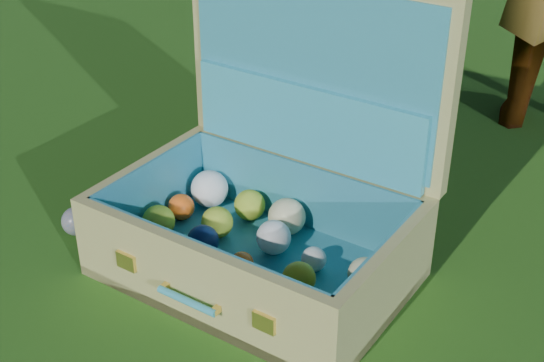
{
  "coord_description": "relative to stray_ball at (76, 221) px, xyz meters",
  "views": [
    {
      "loc": [
        0.55,
        -1.15,
        0.99
      ],
      "look_at": [
        -0.03,
        0.11,
        0.19
      ],
      "focal_mm": 50.0,
      "sensor_mm": 36.0,
      "label": 1
    }
  ],
  "objects": [
    {
      "name": "ground",
      "position": [
        0.48,
        0.0,
        -0.03
      ],
      "size": [
        60.0,
        60.0,
        0.0
      ],
      "primitive_type": "plane",
      "color": "#215114",
      "rests_on": "ground"
    },
    {
      "name": "stray_ball",
      "position": [
        0.0,
        0.0,
        0.0
      ],
      "size": [
        0.07,
        0.07,
        0.07
      ],
      "primitive_type": "sphere",
      "color": "#3F66A5",
      "rests_on": "ground"
    },
    {
      "name": "suitcase",
      "position": [
        0.45,
        0.11,
        0.14
      ],
      "size": [
        0.69,
        0.55,
        0.61
      ],
      "rotation": [
        0.0,
        0.0,
        -0.16
      ],
      "color": "tan",
      "rests_on": "ground"
    }
  ]
}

